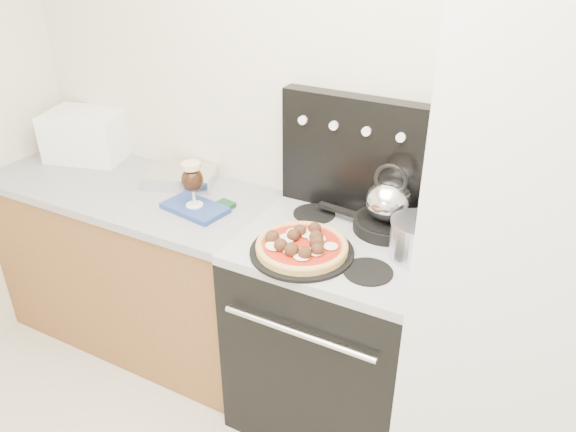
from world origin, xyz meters
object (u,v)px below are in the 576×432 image
Objects in this scene: base_cabinet at (142,267)px; beer_glass at (193,184)px; oven_mitt at (195,208)px; pizza at (302,245)px; tea_kettle at (389,197)px; pizza_pan at (302,252)px; stock_pot at (417,241)px; fridge at (527,288)px; stove_body at (334,335)px; skillet at (386,225)px; toaster_oven at (87,135)px.

beer_glass reaches higher than base_cabinet.
pizza is at bearing -11.28° from oven_mitt.
tea_kettle is at bearing 13.91° from beer_glass.
pizza_pan is 1.14× the size of pizza.
pizza reaches higher than oven_mitt.
base_cabinet is at bearing 172.46° from beer_glass.
pizza_pan is 1.95× the size of tea_kettle.
pizza_pan is 2.00× the size of stock_pot.
fridge is at bearing 0.29° from beer_glass.
stock_pot is at bearing 5.19° from stove_body.
oven_mitt is 0.98m from stock_pot.
stove_body is 0.82m from oven_mitt.
pizza_pan is 0.39m from skillet.
toaster_oven is (-1.53, 0.20, 0.58)m from stove_body.
pizza_pan reaches higher than base_cabinet.
fridge is 1.37m from oven_mitt.
fridge is 9.58× the size of stock_pot.
fridge is 9.34× the size of tea_kettle.
oven_mitt is (-0.67, -0.03, 0.47)m from stove_body.
stove_body is at bearing -23.39° from toaster_oven.
beer_glass is at bearing 168.72° from pizza.
beer_glass is 1.04× the size of stock_pot.
toaster_oven reaches higher than stove_body.
beer_glass reaches higher than stock_pot.
beer_glass reaches higher than oven_mitt.
base_cabinet is 1.35m from skillet.
stove_body is 3.10× the size of oven_mitt.
toaster_oven reaches higher than beer_glass.
tea_kettle is at bearing 13.91° from oven_mitt.
tea_kettle is at bearing 54.90° from pizza.
fridge is at bearing -7.38° from stock_pot.
toaster_oven is at bearing 174.65° from stock_pot.
beer_glass is at bearing -177.28° from stove_body.
oven_mitt is 0.60m from pizza.
tea_kettle reaches higher than beer_glass.
fridge is 0.80m from pizza.
oven_mitt is at bearing -166.09° from skillet.
toaster_oven is 0.89m from oven_mitt.
oven_mitt is at bearing -7.54° from base_cabinet.
tea_kettle reaches higher than stock_pot.
stock_pot is at bearing -41.97° from tea_kettle.
skillet is (0.13, 0.17, 0.50)m from stove_body.
beer_glass is at bearing -7.54° from base_cabinet.
stove_body is 4.26× the size of beer_glass.
pizza is 0.39m from skillet.
oven_mitt is at bearing 168.72° from pizza_pan.
stock_pot is at bearing 3.48° from beer_glass.
stock_pot reaches higher than skillet.
tea_kettle reaches higher than pizza_pan.
toaster_oven is 1.48m from pizza.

